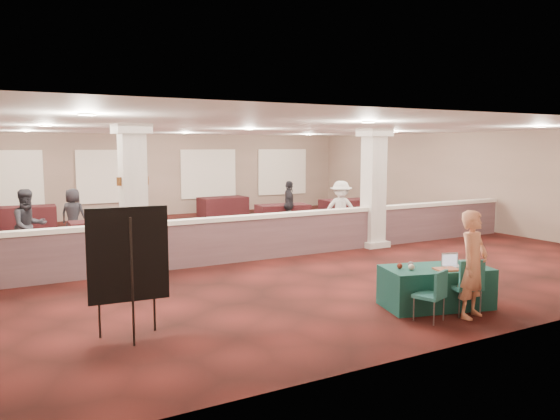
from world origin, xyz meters
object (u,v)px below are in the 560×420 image
conf_chair_side (434,291)px  woman (473,264)px  near_table (436,287)px  attendee_b (341,210)px  far_table_back_right (283,215)px  far_table_front_right (348,210)px  far_table_back_left (25,218)px  attendee_d (73,215)px  easel_board (128,256)px  attendee_c (289,204)px  far_table_front_left (102,233)px  far_table_front_center (175,240)px  attendee_a (29,226)px  far_table_back_center (223,207)px  conf_chair_main (467,282)px

conf_chair_side → woman: bearing=-29.4°
near_table → attendee_b: (2.65, 6.50, 0.51)m
woman → far_table_back_right: size_ratio=0.97×
far_table_front_right → far_table_back_left: (-10.53, 3.50, -0.01)m
near_table → far_table_back_left: (-5.41, 13.00, 0.04)m
conf_chair_side → attendee_b: 7.80m
attendee_d → easel_board: bearing=122.1°
attendee_c → attendee_d: (-6.79, 0.81, -0.03)m
near_table → woman: bearing=-67.9°
near_table → far_table_back_left: size_ratio=0.95×
far_table_front_right → far_table_back_right: 2.65m
far_table_front_left → attendee_b: 6.85m
near_table → attendee_d: size_ratio=1.18×
far_table_back_right → far_table_front_center: bearing=-149.0°
far_table_front_center → far_table_front_right: far_table_front_right is taller
near_table → attendee_d: attendee_d is taller
far_table_front_right → attendee_c: bearing=-173.5°
near_table → attendee_a: attendee_a is taller
far_table_front_left → attendee_a: size_ratio=0.98×
near_table → far_table_front_left: 9.55m
far_table_front_right → far_table_back_center: far_table_front_right is taller
conf_chair_main → far_table_back_center: conf_chair_main is taller
near_table → attendee_c: 9.52m
attendee_a → far_table_back_right: bearing=-4.3°
woman → far_table_front_left: woman is taller
far_table_back_center → attendee_a: bearing=-142.1°
attendee_b → attendee_a: bearing=-154.7°
conf_chair_side → attendee_d: attendee_d is taller
conf_chair_main → far_table_front_center: size_ratio=0.58×
conf_chair_side → woman: size_ratio=0.48×
conf_chair_side → far_table_front_left: 9.87m
conf_chair_side → attendee_c: 10.24m
attendee_b → conf_chair_main: bearing=-79.5°
attendee_b → far_table_back_right: bearing=123.4°
conf_chair_main → woman: woman is taller
conf_chair_side → far_table_back_left: bearing=90.2°
far_table_back_center → attendee_a: size_ratio=1.06×
far_table_back_left → far_table_front_center: bearing=-63.7°
conf_chair_side → far_table_front_right: conf_chair_side is taller
conf_chair_side → attendee_b: size_ratio=0.48×
near_table → conf_chair_main: 0.63m
attendee_b → conf_chair_side: bearing=-84.5°
far_table_front_center → attendee_b: attendee_b is taller
far_table_front_right → attendee_d: (-9.47, 0.50, 0.36)m
conf_chair_main → conf_chair_side: size_ratio=1.13×
far_table_front_center → attendee_d: attendee_d is taller
woman → attendee_a: attendee_a is taller
far_table_front_center → attendee_c: size_ratio=1.02×
woman → far_table_front_right: bearing=46.6°
far_table_back_right → attendee_a: attendee_a is taller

